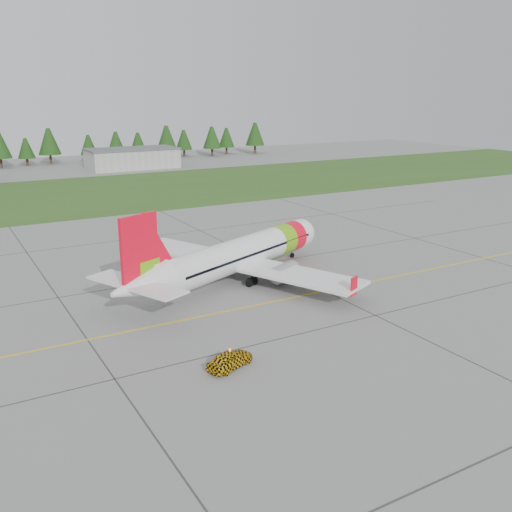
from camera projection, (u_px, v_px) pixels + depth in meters
ground at (286, 337)px, 48.99m from camera, size 320.00×320.00×0.00m
aircraft at (238, 255)px, 63.59m from camera, size 30.79×29.23×9.81m
follow_me_car at (230, 343)px, 43.04m from camera, size 1.87×2.01×4.04m
grass_strip at (71, 195)px, 117.35m from camera, size 320.00×50.00×0.03m
taxi_guideline at (242, 308)px, 55.66m from camera, size 120.00×0.25×0.02m
hangar_east at (132, 159)px, 158.63m from camera, size 24.00×12.00×5.20m
treeline at (25, 149)px, 162.67m from camera, size 160.00×8.00×10.00m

